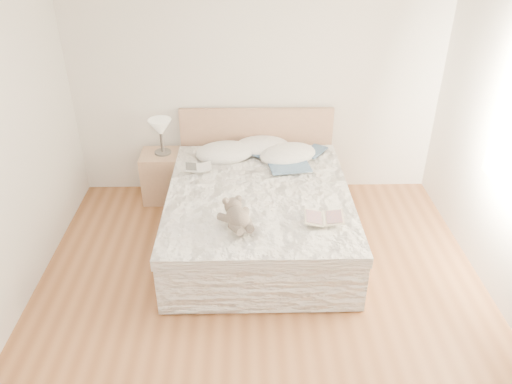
# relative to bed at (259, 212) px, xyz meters

# --- Properties ---
(floor) EXTENTS (4.00, 4.50, 0.00)m
(floor) POSITION_rel_bed_xyz_m (0.00, -1.19, -0.31)
(floor) COLOR brown
(floor) RESTS_ON ground
(wall_back) EXTENTS (4.00, 0.02, 2.70)m
(wall_back) POSITION_rel_bed_xyz_m (0.00, 1.06, 1.04)
(wall_back) COLOR silver
(wall_back) RESTS_ON ground
(bed) EXTENTS (1.72, 2.14, 1.00)m
(bed) POSITION_rel_bed_xyz_m (0.00, 0.00, 0.00)
(bed) COLOR #A17A5F
(bed) RESTS_ON floor
(nightstand) EXTENTS (0.46, 0.41, 0.56)m
(nightstand) POSITION_rel_bed_xyz_m (-1.05, 0.80, -0.03)
(nightstand) COLOR tan
(nightstand) RESTS_ON floor
(table_lamp) EXTENTS (0.31, 0.31, 0.39)m
(table_lamp) POSITION_rel_bed_xyz_m (-1.03, 0.82, 0.54)
(table_lamp) COLOR #504B45
(table_lamp) RESTS_ON nightstand
(pillow_left) EXTENTS (0.70, 0.56, 0.19)m
(pillow_left) POSITION_rel_bed_xyz_m (-0.34, 0.66, 0.33)
(pillow_left) COLOR white
(pillow_left) RESTS_ON bed
(pillow_middle) EXTENTS (0.61, 0.43, 0.18)m
(pillow_middle) POSITION_rel_bed_xyz_m (0.06, 0.81, 0.33)
(pillow_middle) COLOR white
(pillow_middle) RESTS_ON bed
(pillow_right) EXTENTS (0.74, 0.64, 0.19)m
(pillow_right) POSITION_rel_bed_xyz_m (0.32, 0.60, 0.33)
(pillow_right) COLOR white
(pillow_right) RESTS_ON bed
(blouse) EXTENTS (0.74, 0.78, 0.03)m
(blouse) POSITION_rel_bed_xyz_m (0.30, 0.50, 0.32)
(blouse) COLOR #334D6B
(blouse) RESTS_ON bed
(photo_book) EXTENTS (0.31, 0.23, 0.02)m
(photo_book) POSITION_rel_bed_xyz_m (-0.61, 0.33, 0.32)
(photo_book) COLOR silver
(photo_book) RESTS_ON bed
(childrens_book) EXTENTS (0.37, 0.26, 0.02)m
(childrens_book) POSITION_rel_bed_xyz_m (0.54, -0.61, 0.32)
(childrens_book) COLOR beige
(childrens_book) RESTS_ON bed
(teddy_bear) EXTENTS (0.37, 0.42, 0.19)m
(teddy_bear) POSITION_rel_bed_xyz_m (-0.19, -0.72, 0.34)
(teddy_bear) COLOR #675A4F
(teddy_bear) RESTS_ON bed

